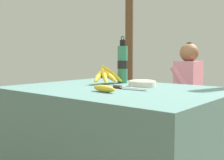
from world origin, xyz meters
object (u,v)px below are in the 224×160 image
Objects in this scene: banana_bunch_ripe at (106,75)px; loose_banana_front at (104,89)px; knife at (125,87)px; support_post_near at (129,26)px; water_bottle at (123,64)px; wooden_bench at (190,116)px; serving_bowl at (142,83)px; seated_vendor at (184,88)px.

loose_banana_front is at bearing -50.53° from banana_bunch_ripe.
knife is 0.09× the size of support_post_near.
banana_bunch_ripe is 0.44m from loose_banana_front.
wooden_bench is (0.00, 1.14, -0.56)m from water_bottle.
loose_banana_front is at bearing -56.63° from support_post_near.
wooden_bench is at bearing 89.80° from water_bottle.
water_bottle is 1.42× the size of knife.
banana_bunch_ripe is 2.08m from support_post_near.
serving_bowl is at bearing -25.65° from water_bottle.
loose_banana_front is 0.16× the size of seated_vendor.
water_bottle is at bearing 86.39° from seated_vendor.
banana_bunch_ripe is 0.19× the size of wooden_bench.
water_bottle is 0.54m from loose_banana_front.
seated_vendor reaches higher than water_bottle.
support_post_near is at bearing 128.62° from serving_bowl.
serving_bowl is 0.06× the size of support_post_near.
seated_vendor is (-0.29, 1.57, -0.15)m from loose_banana_front.
serving_bowl is 0.17m from knife.
serving_bowl is 0.35m from loose_banana_front.
knife is at bearing -29.49° from banana_bunch_ripe.
wooden_bench is (-0.24, 1.26, -0.44)m from serving_bowl.
banana_bunch_ripe is 0.28× the size of seated_vendor.
loose_banana_front is 1.60m from seated_vendor.
seated_vendor is at bearing -24.23° from support_post_near.
serving_bowl is 0.11× the size of wooden_bench.
water_bottle is at bearing -54.92° from support_post_near.
banana_bunch_ripe is at bearing -107.13° from water_bottle.
serving_bowl is 1.26m from seated_vendor.
banana_bunch_ripe reaches higher than loose_banana_front.
serving_bowl is 2.24m from support_post_near.
serving_bowl is 1.35m from wooden_bench.
water_bottle is 0.21× the size of wooden_bench.
seated_vendor is 1.37m from support_post_near.
banana_bunch_ripe is at bearing -91.98° from wooden_bench.
wooden_bench is (0.04, 1.27, -0.49)m from banana_bunch_ripe.
loose_banana_front is 1.68m from wooden_bench.
support_post_near is (-1.35, 1.69, 0.58)m from serving_bowl.
water_bottle reaches higher than banana_bunch_ripe.
seated_vendor is at bearing 100.01° from knife.
serving_bowl is 0.96× the size of loose_banana_front.
knife is at bearing 88.81° from loose_banana_front.
knife is (0.00, 0.18, -0.01)m from loose_banana_front.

